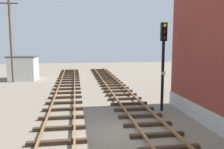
{
  "coord_description": "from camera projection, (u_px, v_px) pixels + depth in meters",
  "views": [
    {
      "loc": [
        -2.15,
        -10.45,
        4.19
      ],
      "look_at": [
        0.76,
        8.25,
        1.67
      ],
      "focal_mm": 38.05,
      "sensor_mm": 36.0,
      "label": 1
    }
  ],
  "objects": [
    {
      "name": "signal_mast",
      "position": [
        163.0,
        56.0,
        14.38
      ],
      "size": [
        0.36,
        0.4,
        5.4
      ],
      "color": "black",
      "rests_on": "ground"
    },
    {
      "name": "utility_pole_far",
      "position": [
        11.0,
        40.0,
        25.04
      ],
      "size": [
        1.8,
        0.24,
        8.66
      ],
      "color": "brown",
      "rests_on": "ground"
    },
    {
      "name": "track_near_building",
      "position": [
        152.0,
        129.0,
        11.32
      ],
      "size": [
        2.5,
        53.32,
        0.32
      ],
      "color": "#38281C",
      "rests_on": "ground"
    },
    {
      "name": "ground_plane",
      "position": [
        123.0,
        133.0,
        11.12
      ],
      "size": [
        80.0,
        80.0,
        0.0
      ],
      "primitive_type": "plane",
      "color": "slate"
    },
    {
      "name": "control_hut",
      "position": [
        24.0,
        67.0,
        27.25
      ],
      "size": [
        3.0,
        3.8,
        2.76
      ],
      "color": "silver",
      "rests_on": "ground"
    },
    {
      "name": "track_centre",
      "position": [
        58.0,
        134.0,
        10.65
      ],
      "size": [
        2.5,
        53.32,
        0.32
      ],
      "color": "#38281C",
      "rests_on": "ground"
    }
  ]
}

